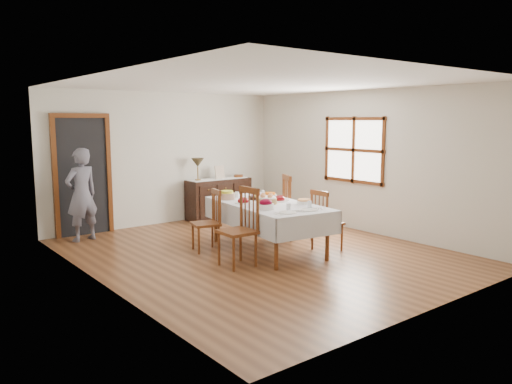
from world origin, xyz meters
TOP-DOWN VIEW (x-y plane):
  - ground at (0.00, 0.00)m, footprint 6.00×6.00m
  - room_shell at (-0.15, 0.42)m, footprint 5.02×6.02m
  - dining_table at (0.18, 0.04)m, footprint 1.41×2.35m
  - chair_left_near at (-0.63, -0.36)m, footprint 0.48×0.48m
  - chair_left_far at (-0.54, 0.62)m, footprint 0.49×0.49m
  - chair_right_near at (0.89, -0.52)m, footprint 0.42×0.42m
  - chair_right_far at (1.06, 0.35)m, footprint 0.62×0.62m
  - sideboard at (1.06, 2.72)m, footprint 1.39×0.51m
  - person at (-1.88, 2.51)m, footprint 0.60×0.46m
  - bread_basket at (0.12, -0.01)m, footprint 0.32×0.32m
  - egg_basket at (0.28, 0.44)m, footprint 0.27×0.27m
  - ham_platter_a at (-0.11, 0.28)m, footprint 0.28×0.28m
  - ham_platter_b at (0.47, 0.08)m, footprint 0.31×0.31m
  - beet_bowl at (-0.17, -0.35)m, footprint 0.25×0.25m
  - carrot_bowl at (0.56, 0.44)m, footprint 0.24×0.24m
  - pineapple_bowl at (-0.09, 0.76)m, footprint 0.27×0.27m
  - casserole_dish at (0.59, -0.36)m, footprint 0.23×0.23m
  - butter_dish at (0.09, -0.07)m, footprint 0.15×0.11m
  - setting_left at (-0.08, -0.73)m, footprint 0.44×0.31m
  - setting_right at (0.31, -0.76)m, footprint 0.44×0.31m
  - glass_far_a at (0.15, 0.81)m, footprint 0.07×0.07m
  - glass_far_b at (0.61, 0.69)m, footprint 0.06×0.06m
  - runner at (1.03, 2.70)m, footprint 1.30×0.35m
  - table_lamp at (0.56, 2.73)m, footprint 0.26×0.26m
  - picture_frame at (1.08, 2.70)m, footprint 0.22×0.08m
  - deco_bowl at (1.55, 2.69)m, footprint 0.20×0.20m

SIDE VIEW (x-z plane):
  - ground at x=0.00m, z-range 0.00..0.00m
  - sideboard at x=1.06m, z-range 0.00..0.84m
  - chair_left_far at x=-0.54m, z-range 0.01..0.98m
  - chair_right_near at x=0.89m, z-range 0.01..0.98m
  - chair_left_near at x=-0.63m, z-range 0.01..1.12m
  - chair_right_far at x=1.06m, z-range 0.01..1.13m
  - dining_table at x=0.18m, z-range 0.29..1.05m
  - setting_left at x=-0.08m, z-range 0.73..0.83m
  - setting_right at x=0.31m, z-range 0.73..0.83m
  - ham_platter_b at x=0.47m, z-range 0.74..0.85m
  - ham_platter_a at x=-0.11m, z-range 0.74..0.85m
  - egg_basket at x=0.28m, z-range 0.75..0.85m
  - casserole_dish at x=0.59m, z-range 0.76..0.84m
  - butter_dish at x=0.09m, z-range 0.76..0.83m
  - carrot_bowl at x=0.56m, z-range 0.76..0.85m
  - glass_far_a at x=0.15m, z-range 0.76..0.86m
  - glass_far_b at x=0.61m, z-range 0.76..0.86m
  - pineapple_bowl at x=-0.09m, z-range 0.76..0.90m
  - bread_basket at x=0.12m, z-range 0.74..0.91m
  - beet_bowl at x=-0.17m, z-range 0.75..0.91m
  - runner at x=1.03m, z-range 0.83..0.84m
  - person at x=-1.88m, z-range 0.00..1.70m
  - deco_bowl at x=1.55m, z-range 0.83..0.89m
  - picture_frame at x=1.08m, z-range 0.84..1.11m
  - table_lamp at x=0.56m, z-range 0.96..1.42m
  - room_shell at x=-0.15m, z-range 0.32..2.97m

